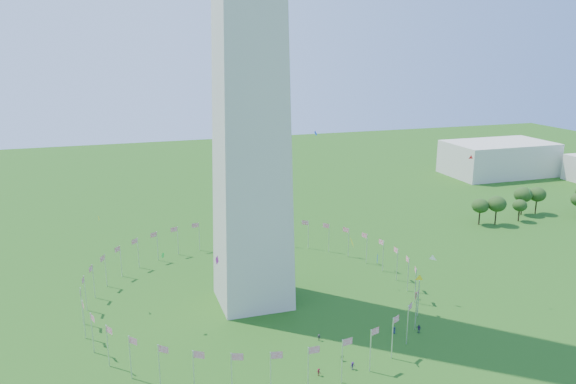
% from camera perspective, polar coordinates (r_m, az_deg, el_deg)
% --- Properties ---
extents(flag_ring, '(80.24, 80.24, 9.00)m').
position_cam_1_polar(flag_ring, '(140.97, -3.57, -9.27)').
color(flag_ring, silver).
rests_on(flag_ring, ground).
extents(gov_building_east_a, '(50.00, 30.00, 16.00)m').
position_cam_1_polar(gov_building_east_a, '(293.94, 20.58, 3.23)').
color(gov_building_east_a, beige).
rests_on(gov_building_east_a, ground).
extents(kites_aloft, '(122.24, 72.34, 36.04)m').
position_cam_1_polar(kites_aloft, '(119.31, 8.13, -5.81)').
color(kites_aloft, yellow).
rests_on(kites_aloft, ground).
extents(tree_line_east, '(53.34, 15.71, 10.37)m').
position_cam_1_polar(tree_line_east, '(224.55, 23.56, -1.22)').
color(tree_line_east, '#2C521B').
rests_on(tree_line_east, ground).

